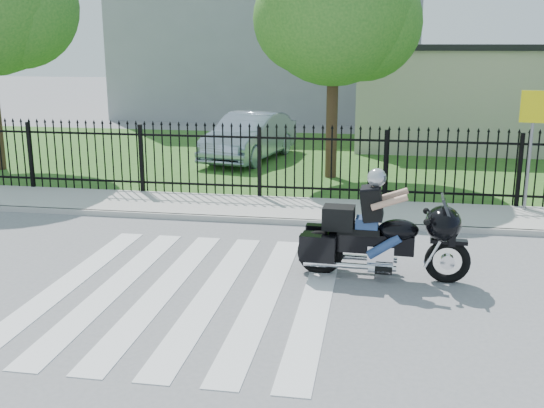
# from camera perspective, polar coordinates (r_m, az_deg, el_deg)

# --- Properties ---
(ground) EXTENTS (120.00, 120.00, 0.00)m
(ground) POSITION_cam_1_polar(r_m,az_deg,el_deg) (10.05, -7.56, -7.80)
(ground) COLOR slate
(ground) RESTS_ON ground
(crosswalk) EXTENTS (5.00, 5.50, 0.01)m
(crosswalk) POSITION_cam_1_polar(r_m,az_deg,el_deg) (10.05, -7.56, -7.76)
(crosswalk) COLOR silver
(crosswalk) RESTS_ON ground
(sidewalk) EXTENTS (40.00, 2.00, 0.12)m
(sidewalk) POSITION_cam_1_polar(r_m,az_deg,el_deg) (14.64, -1.85, -0.36)
(sidewalk) COLOR #ADAAA3
(sidewalk) RESTS_ON ground
(curb) EXTENTS (40.00, 0.12, 0.12)m
(curb) POSITION_cam_1_polar(r_m,az_deg,el_deg) (13.70, -2.68, -1.40)
(curb) COLOR #ADAAA3
(curb) RESTS_ON ground
(grass_strip) EXTENTS (40.00, 12.00, 0.02)m
(grass_strip) POSITION_cam_1_polar(r_m,az_deg,el_deg) (21.40, 1.89, 4.17)
(grass_strip) COLOR #2D561D
(grass_strip) RESTS_ON ground
(iron_fence) EXTENTS (26.00, 0.04, 1.80)m
(iron_fence) POSITION_cam_1_polar(r_m,az_deg,el_deg) (15.42, -1.13, 3.60)
(iron_fence) COLOR black
(iron_fence) RESTS_ON ground
(tree_mid) EXTENTS (4.20, 4.20, 6.78)m
(tree_mid) POSITION_cam_1_polar(r_m,az_deg,el_deg) (17.96, 5.61, 17.10)
(tree_mid) COLOR #382316
(tree_mid) RESTS_ON ground
(building_low) EXTENTS (10.00, 6.00, 3.50)m
(building_low) POSITION_cam_1_polar(r_m,az_deg,el_deg) (25.31, 19.33, 8.92)
(building_low) COLOR #B7AD98
(building_low) RESTS_ON ground
(building_low_roof) EXTENTS (10.20, 6.20, 0.20)m
(building_low_roof) POSITION_cam_1_polar(r_m,az_deg,el_deg) (25.23, 19.68, 13.10)
(building_low_roof) COLOR black
(building_low_roof) RESTS_ON building_low
(motorcycle_rider) EXTENTS (2.81, 0.92, 1.86)m
(motorcycle_rider) POSITION_cam_1_polar(r_m,az_deg,el_deg) (10.48, 9.49, -2.54)
(motorcycle_rider) COLOR black
(motorcycle_rider) RESTS_ON ground
(parked_car) EXTENTS (2.53, 4.85, 1.52)m
(parked_car) POSITION_cam_1_polar(r_m,az_deg,el_deg) (20.87, -2.01, 6.06)
(parked_car) COLOR #8F9EB4
(parked_car) RESTS_ON grass_strip
(traffic_sign) EXTENTS (0.58, 0.12, 2.64)m
(traffic_sign) POSITION_cam_1_polar(r_m,az_deg,el_deg) (14.97, 22.32, 6.50)
(traffic_sign) COLOR gray
(traffic_sign) RESTS_ON sidewalk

